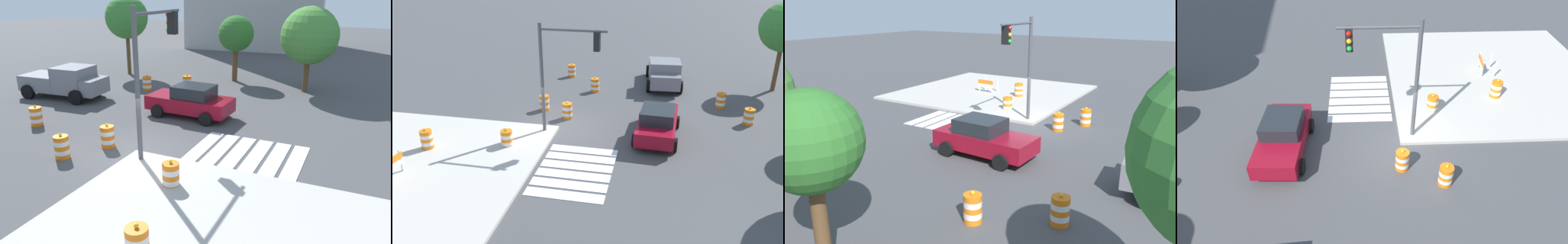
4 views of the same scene
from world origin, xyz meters
TOP-DOWN VIEW (x-y plane):
  - ground_plane at (0.00, 0.00)m, footprint 120.00×120.00m
  - sidewalk_corner at (6.00, -6.00)m, footprint 12.00×12.00m
  - crosswalk_stripes at (4.00, 1.80)m, footprint 4.35×3.20m
  - sports_car at (-0.03, 5.12)m, footprint 4.38×2.30m
  - traffic_barrel_near_corner at (-1.43, 0.10)m, footprint 0.56×0.56m
  - traffic_barrel_crosswalk_end at (-6.11, 0.82)m, footprint 0.56×0.56m
  - traffic_barrel_median_near at (-2.36, -1.51)m, footprint 0.56×0.56m
  - traffic_barrel_median_far at (-4.82, 8.70)m, footprint 0.56×0.56m
  - traffic_barrel_far_curb at (-2.57, 9.93)m, footprint 0.56×0.56m
  - traffic_barrel_lane_center at (2.55, -1.87)m, footprint 0.56×0.56m
  - traffic_barrel_on_sidewalk at (3.58, -5.43)m, footprint 0.56×0.56m
  - construction_barricade at (6.20, -5.50)m, footprint 1.30×0.89m
  - traffic_light_pole at (0.59, 0.54)m, footprint 0.47×3.29m
  - street_tree_streetside_mid at (-0.61, 13.61)m, footprint 2.43×2.43m

SIDE VIEW (x-z plane):
  - ground_plane at x=0.00m, z-range 0.00..0.00m
  - crosswalk_stripes at x=4.00m, z-range 0.00..0.02m
  - sidewalk_corner at x=6.00m, z-range 0.00..0.15m
  - traffic_barrel_near_corner at x=-1.43m, z-range -0.06..0.96m
  - traffic_barrel_crosswalk_end at x=-6.11m, z-range -0.06..0.96m
  - traffic_barrel_median_near at x=-2.36m, z-range -0.06..0.96m
  - traffic_barrel_median_far at x=-4.82m, z-range -0.06..0.96m
  - traffic_barrel_far_curb at x=-2.57m, z-range -0.06..0.96m
  - traffic_barrel_lane_center at x=2.55m, z-range -0.06..0.96m
  - traffic_barrel_on_sidewalk at x=3.58m, z-range 0.09..1.11m
  - construction_barricade at x=6.20m, z-range 0.22..1.22m
  - sports_car at x=-0.03m, z-range 0.00..1.63m
  - street_tree_streetside_mid at x=-0.61m, z-range 0.99..5.49m
  - traffic_light_pole at x=0.59m, z-range 1.16..6.66m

